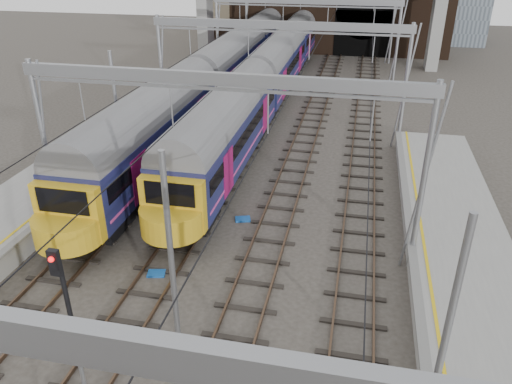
# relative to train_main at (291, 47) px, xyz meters

# --- Properties ---
(ground) EXTENTS (160.00, 160.00, 0.00)m
(ground) POSITION_rel_train_main_xyz_m (2.00, -41.56, -2.60)
(ground) COLOR #38332D
(ground) RESTS_ON ground
(tracks) EXTENTS (14.40, 80.00, 0.22)m
(tracks) POSITION_rel_train_main_xyz_m (2.00, -26.56, -2.58)
(tracks) COLOR #4C3828
(tracks) RESTS_ON ground
(overhead_line) EXTENTS (16.80, 80.00, 8.00)m
(overhead_line) POSITION_rel_train_main_xyz_m (2.00, -20.07, 3.97)
(overhead_line) COLOR gray
(overhead_line) RESTS_ON ground
(retaining_wall) EXTENTS (28.00, 2.75, 9.00)m
(retaining_wall) POSITION_rel_train_main_xyz_m (3.40, 10.37, 1.73)
(retaining_wall) COLOR #301F15
(retaining_wall) RESTS_ON ground
(train_main) EXTENTS (2.99, 69.06, 5.08)m
(train_main) POSITION_rel_train_main_xyz_m (0.00, 0.00, 0.00)
(train_main) COLOR black
(train_main) RESTS_ON ground
(train_second) EXTENTS (3.07, 53.19, 5.19)m
(train_second) POSITION_rel_train_main_xyz_m (-4.00, -9.56, 0.05)
(train_second) COLOR black
(train_second) RESTS_ON ground
(signal_near_left) EXTENTS (0.34, 0.46, 4.66)m
(signal_near_left) POSITION_rel_train_main_xyz_m (-0.57, -41.69, 0.35)
(signal_near_left) COLOR black
(signal_near_left) RESTS_ON ground
(equip_cover_a) EXTENTS (0.81, 0.65, 0.09)m
(equip_cover_a) POSITION_rel_train_main_xyz_m (-0.12, -36.37, -2.56)
(equip_cover_a) COLOR #1653AB
(equip_cover_a) RESTS_ON ground
(equip_cover_b) EXTENTS (0.86, 0.72, 0.09)m
(equip_cover_b) POSITION_rel_train_main_xyz_m (2.35, -31.23, -2.56)
(equip_cover_b) COLOR #1653AB
(equip_cover_b) RESTS_ON ground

